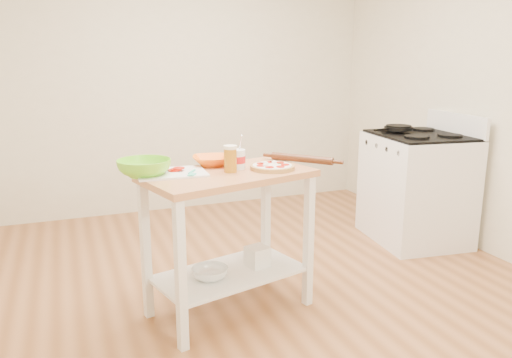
{
  "coord_description": "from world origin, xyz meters",
  "views": [
    {
      "loc": [
        -1.19,
        -2.87,
        1.56
      ],
      "look_at": [
        -0.14,
        -0.17,
        0.86
      ],
      "focal_mm": 35.0,
      "sensor_mm": 36.0,
      "label": 1
    }
  ],
  "objects": [
    {
      "name": "pizza",
      "position": [
        -0.01,
        -0.12,
        0.92
      ],
      "size": [
        0.28,
        0.28,
        0.04
      ],
      "rotation": [
        0.0,
        0.0,
        0.24
      ],
      "color": "tan",
      "rests_on": "prep_island"
    },
    {
      "name": "room_shell",
      "position": [
        0.0,
        0.0,
        1.35
      ],
      "size": [
        4.04,
        4.54,
        2.74
      ],
      "color": "#A1673B",
      "rests_on": "ground"
    },
    {
      "name": "cutting_board",
      "position": [
        -0.62,
        -0.02,
        0.91
      ],
      "size": [
        0.41,
        0.32,
        0.04
      ],
      "rotation": [
        0.0,
        0.0,
        -0.05
      ],
      "color": "white",
      "rests_on": "prep_island"
    },
    {
      "name": "skillet",
      "position": [
        1.52,
        0.69,
        0.98
      ],
      "size": [
        0.39,
        0.24,
        0.03
      ],
      "rotation": [
        0.0,
        0.0,
        0.09
      ],
      "color": "black",
      "rests_on": "gas_stove"
    },
    {
      "name": "orange_bowl",
      "position": [
        -0.32,
        0.13,
        0.93
      ],
      "size": [
        0.29,
        0.29,
        0.06
      ],
      "primitive_type": "imported",
      "rotation": [
        0.0,
        0.0,
        -0.18
      ],
      "color": "orange",
      "rests_on": "prep_island"
    },
    {
      "name": "beer_pint",
      "position": [
        -0.27,
        -0.1,
        0.98
      ],
      "size": [
        0.08,
        0.08,
        0.16
      ],
      "color": "#B06E12",
      "rests_on": "prep_island"
    },
    {
      "name": "green_bowl",
      "position": [
        -0.77,
        -0.02,
        0.95
      ],
      "size": [
        0.43,
        0.43,
        0.1
      ],
      "primitive_type": "imported",
      "rotation": [
        0.0,
        0.0,
        0.61
      ],
      "color": "#74D823",
      "rests_on": "prep_island"
    },
    {
      "name": "rolling_pin",
      "position": [
        0.25,
        -0.01,
        0.92
      ],
      "size": [
        0.31,
        0.35,
        0.05
      ],
      "primitive_type": "cylinder",
      "rotation": [
        1.57,
        0.0,
        0.71
      ],
      "color": "#532912",
      "rests_on": "prep_island"
    },
    {
      "name": "shelf_bin",
      "position": [
        -0.09,
        -0.08,
        0.32
      ],
      "size": [
        0.16,
        0.16,
        0.13
      ],
      "primitive_type": "cube",
      "rotation": [
        0.0,
        0.0,
        0.25
      ],
      "color": "white",
      "rests_on": "prep_island"
    },
    {
      "name": "shelf_glass_bowl",
      "position": [
        -0.43,
        -0.16,
        0.29
      ],
      "size": [
        0.3,
        0.3,
        0.07
      ],
      "primitive_type": "imported",
      "rotation": [
        0.0,
        0.0,
        0.51
      ],
      "color": "silver",
      "rests_on": "prep_island"
    },
    {
      "name": "prep_island",
      "position": [
        -0.29,
        -0.1,
        0.64
      ],
      "size": [
        1.1,
        0.77,
        0.9
      ],
      "rotation": [
        0.0,
        0.0,
        0.25
      ],
      "color": "tan",
      "rests_on": "ground"
    },
    {
      "name": "spatula",
      "position": [
        -0.51,
        -0.11,
        0.92
      ],
      "size": [
        0.08,
        0.15,
        0.01
      ],
      "rotation": [
        0.0,
        0.0,
        0.97
      ],
      "color": "#3DDBB5",
      "rests_on": "cutting_board"
    },
    {
      "name": "gas_stove",
      "position": [
        1.64,
        0.54,
        0.47
      ],
      "size": [
        0.8,
        0.91,
        1.11
      ],
      "rotation": [
        0.0,
        0.0,
        -0.12
      ],
      "color": "white",
      "rests_on": "ground"
    },
    {
      "name": "yogurt_tub",
      "position": [
        -0.2,
        -0.03,
        0.96
      ],
      "size": [
        0.1,
        0.1,
        0.21
      ],
      "color": "white",
      "rests_on": "prep_island"
    },
    {
      "name": "knife",
      "position": [
        -0.69,
        0.01,
        0.92
      ],
      "size": [
        0.27,
        0.08,
        0.01
      ],
      "rotation": [
        0.0,
        0.0,
        0.19
      ],
      "color": "silver",
      "rests_on": "cutting_board"
    }
  ]
}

